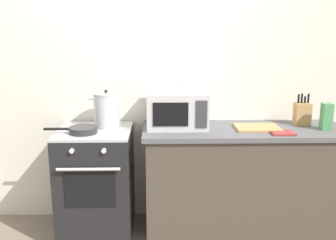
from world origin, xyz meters
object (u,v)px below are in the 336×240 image
Objects in this scene: oven_mitt at (283,133)px; knife_block at (302,113)px; microwave at (177,110)px; pasta_box at (326,116)px; stove at (97,182)px; cutting_board at (257,128)px; stock_pot at (107,110)px; frying_pan at (82,130)px.

knife_block is at bearing 49.28° from oven_mitt.
oven_mitt is (0.82, -0.24, -0.14)m from microwave.
microwave is at bearing -176.72° from knife_block.
oven_mitt is (-0.40, -0.13, -0.10)m from pasta_box.
stove is 4.18× the size of pasta_box.
cutting_board is (0.66, -0.08, -0.14)m from microwave.
stock_pot is at bearing 176.07° from pasta_box.
knife_block is at bearing 4.56° from stove.
microwave reaches higher than frying_pan.
frying_pan is (-0.08, -0.10, 0.48)m from stove.
stock_pot reaches higher than oven_mitt.
oven_mitt is at bearing -10.19° from stock_pot.
pasta_box is 0.43m from oven_mitt.
microwave is at bearing 174.94° from pasta_box.
stove is 2.17× the size of frying_pan.
stock_pot is 1.45× the size of pasta_box.
knife_block is at bearing 3.28° from microwave.
stove is at bearing 173.99° from oven_mitt.
pasta_box reaches higher than frying_pan.
frying_pan is at bearing -167.06° from microwave.
oven_mitt is at bearing -6.01° from stove.
stove is at bearing 51.16° from frying_pan.
knife_block is (0.42, 0.14, 0.09)m from cutting_board.
pasta_box reaches higher than oven_mitt.
frying_pan is at bearing -128.84° from stove.
pasta_box is (1.22, -0.11, -0.04)m from microwave.
frying_pan reaches higher than stove.
knife_block is (1.08, 0.06, -0.05)m from microwave.
stock_pot is at bearing 175.70° from cutting_board.
knife_block is (1.77, 0.14, 0.56)m from stove.
pasta_box reaches higher than stove.
cutting_board is 0.45m from knife_block.
stock_pot is at bearing 44.76° from stove.
stock_pot is 1.67m from knife_block.
microwave is 2.78× the size of oven_mitt.
pasta_box is (0.56, -0.03, 0.10)m from cutting_board.
frying_pan is 1.59m from oven_mitt.
microwave is (0.59, -0.02, 0.00)m from stock_pot.
knife_block reaches higher than pasta_box.
stock_pot reaches higher than knife_block.
stove is 5.11× the size of oven_mitt.
oven_mitt is at bearing -44.64° from cutting_board.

